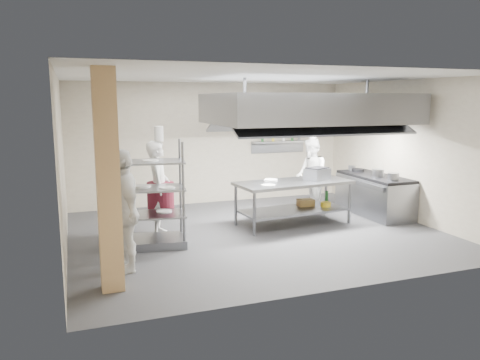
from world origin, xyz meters
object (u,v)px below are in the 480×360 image
object	(u,v)px
pass_rack	(149,194)
chef_plating	(124,211)
chef_head	(159,188)
chef_line	(311,175)
griddle	(317,174)
stockpot	(378,173)
island	(293,203)
cooking_range	(374,196)

from	to	relation	value
pass_rack	chef_plating	size ratio (longest dim) A/B	1.01
pass_rack	chef_head	size ratio (longest dim) A/B	1.03
chef_line	griddle	xyz separation A→B (m)	(-0.36, -0.92, 0.17)
chef_plating	griddle	world-z (taller)	chef_plating
griddle	stockpot	world-z (taller)	griddle
stockpot	griddle	bearing A→B (deg)	173.51
island	chef_plating	world-z (taller)	chef_plating
island	chef_line	bearing A→B (deg)	40.53
chef_line	stockpot	xyz separation A→B (m)	(1.06, -1.08, 0.14)
island	griddle	xyz separation A→B (m)	(0.58, 0.06, 0.57)
cooking_range	chef_line	distance (m)	1.50
cooking_range	chef_plating	size ratio (longest dim) A/B	1.07
pass_rack	island	bearing A→B (deg)	17.24
island	griddle	distance (m)	0.81
cooking_range	island	bearing A→B (deg)	-175.82
griddle	stockpot	bearing A→B (deg)	-29.43
chef_head	chef_line	size ratio (longest dim) A/B	1.07
pass_rack	chef_line	xyz separation A→B (m)	(4.00, 1.47, -0.09)
chef_line	chef_plating	world-z (taller)	chef_plating
cooking_range	pass_rack	bearing A→B (deg)	-172.86
chef_head	chef_line	world-z (taller)	chef_head
pass_rack	stockpot	distance (m)	5.08
chef_head	griddle	world-z (taller)	chef_head
cooking_range	chef_head	world-z (taller)	chef_head
stockpot	cooking_range	bearing A→B (deg)	66.31
chef_plating	cooking_range	bearing A→B (deg)	99.87
cooking_range	stockpot	world-z (taller)	stockpot
cooking_range	griddle	size ratio (longest dim) A/B	4.19
chef_line	chef_plating	size ratio (longest dim) A/B	0.92
stockpot	chef_head	bearing A→B (deg)	176.68
island	chef_head	size ratio (longest dim) A/B	1.33
chef_plating	stockpot	bearing A→B (deg)	97.72
pass_rack	stockpot	bearing A→B (deg)	12.46
pass_rack	chef_line	world-z (taller)	pass_rack
pass_rack	chef_head	distance (m)	0.73
pass_rack	chef_plating	bearing A→B (deg)	-108.95
island	chef_head	bearing A→B (deg)	170.99
island	chef_plating	distance (m)	3.96
pass_rack	cooking_range	xyz separation A→B (m)	(5.18, 0.65, -0.52)
cooking_range	chef_line	world-z (taller)	chef_line
pass_rack	griddle	size ratio (longest dim) A/B	3.95
chef_head	chef_line	distance (m)	3.80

